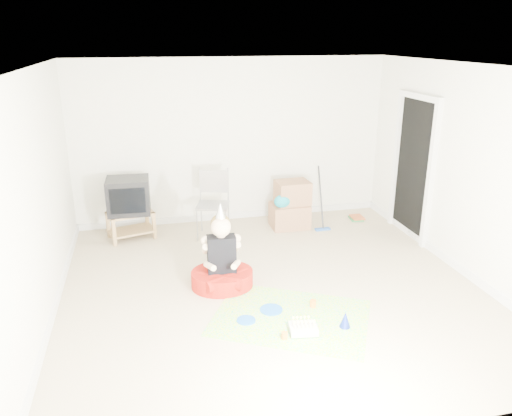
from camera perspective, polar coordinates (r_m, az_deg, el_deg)
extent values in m
plane|color=tan|center=(6.16, 1.77, -9.07)|extent=(5.00, 5.00, 0.00)
cube|color=black|center=(7.75, 17.56, 4.20)|extent=(0.02, 0.90, 2.05)
cube|color=#9A7645|center=(7.66, -14.20, -0.60)|extent=(0.75, 0.58, 0.03)
cube|color=#9A7645|center=(7.75, -14.03, -2.52)|extent=(0.75, 0.58, 0.03)
cube|color=#9A7645|center=(7.50, -15.92, -2.74)|extent=(0.06, 0.06, 0.41)
cube|color=#9A7645|center=(7.64, -11.57, -1.97)|extent=(0.06, 0.06, 0.41)
cube|color=#9A7645|center=(7.82, -16.54, -1.88)|extent=(0.06, 0.06, 0.41)
cube|color=#9A7645|center=(7.95, -12.36, -1.16)|extent=(0.06, 0.06, 0.41)
cube|color=black|center=(7.57, -14.37, 1.38)|extent=(0.63, 0.53, 0.52)
cube|color=#96959B|center=(7.49, -4.97, 0.30)|extent=(0.57, 0.55, 0.03)
cylinder|color=#96959B|center=(7.52, -6.57, 0.45)|extent=(0.02, 0.02, 1.03)
cylinder|color=#96959B|center=(7.46, -3.36, 0.39)|extent=(0.02, 0.02, 1.03)
cube|color=#996B4A|center=(7.95, 3.85, -0.86)|extent=(0.59, 0.45, 0.38)
cube|color=#996B4A|center=(7.87, 4.19, 1.79)|extent=(0.53, 0.43, 0.36)
ellipsoid|color=#0D8296|center=(7.68, 3.01, 0.76)|extent=(0.26, 0.18, 0.20)
cube|color=#2253AB|center=(7.94, 7.62, -2.41)|extent=(0.24, 0.09, 0.03)
cylinder|color=black|center=(7.77, 7.77, 0.90)|extent=(0.04, 0.33, 0.95)
cube|color=#28793C|center=(8.48, 11.45, -1.18)|extent=(0.23, 0.28, 0.03)
cube|color=#AD4E25|center=(8.47, 11.46, -1.00)|extent=(0.19, 0.25, 0.03)
cylinder|color=#A8190F|center=(6.15, -3.89, -8.07)|extent=(0.80, 0.80, 0.20)
cube|color=black|center=(6.00, -3.96, -5.27)|extent=(0.35, 0.22, 0.46)
sphere|color=beige|center=(5.87, -4.04, -2.19)|extent=(0.25, 0.25, 0.24)
cone|color=white|center=(5.80, -4.09, -0.25)|extent=(0.13, 0.13, 0.18)
cube|color=#F1328A|center=(5.57, 3.99, -12.37)|extent=(2.01, 1.82, 0.01)
cube|color=silver|center=(5.31, 5.43, -13.61)|extent=(0.31, 0.26, 0.08)
cube|color=green|center=(5.33, 5.42, -13.90)|extent=(0.31, 0.26, 0.01)
cylinder|color=beige|center=(5.22, 4.44, -13.31)|extent=(0.01, 0.01, 0.07)
cylinder|color=beige|center=(5.23, 4.88, -13.28)|extent=(0.01, 0.01, 0.07)
cylinder|color=beige|center=(5.24, 5.32, -13.25)|extent=(0.01, 0.01, 0.07)
cylinder|color=beige|center=(5.24, 5.76, -13.22)|extent=(0.01, 0.01, 0.07)
cylinder|color=beige|center=(5.25, 6.20, -13.19)|extent=(0.01, 0.01, 0.07)
cylinder|color=beige|center=(5.26, 6.64, -13.16)|extent=(0.01, 0.01, 0.07)
cylinder|color=beige|center=(5.30, 4.28, -12.78)|extent=(0.01, 0.01, 0.07)
cylinder|color=beige|center=(5.31, 4.71, -12.76)|extent=(0.01, 0.01, 0.07)
cylinder|color=beige|center=(5.31, 5.15, -12.73)|extent=(0.01, 0.01, 0.07)
cylinder|color=beige|center=(5.32, 5.58, -12.70)|extent=(0.01, 0.01, 0.07)
cylinder|color=beige|center=(5.33, 6.01, -12.67)|extent=(0.01, 0.01, 0.07)
cylinder|color=blue|center=(5.68, 1.75, -11.53)|extent=(0.28, 0.28, 0.01)
cylinder|color=blue|center=(5.50, -1.12, -12.70)|extent=(0.27, 0.27, 0.01)
cylinder|color=orange|center=(5.76, 6.53, -10.79)|extent=(0.09, 0.09, 0.08)
cylinder|color=orange|center=(5.21, 3.26, -14.34)|extent=(0.08, 0.08, 0.07)
cone|color=#182CA8|center=(5.43, 10.15, -12.45)|extent=(0.16, 0.16, 0.17)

